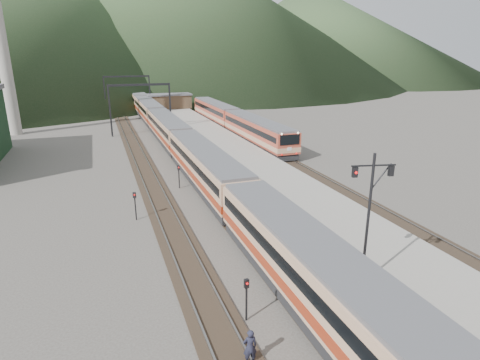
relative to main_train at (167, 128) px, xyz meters
name	(u,v)px	position (x,y,z in m)	size (l,w,h in m)	color
track_main	(179,154)	(0.00, -7.76, -2.06)	(2.60, 200.00, 0.23)	black
track_far	(139,157)	(-5.00, -7.76, -2.06)	(2.60, 200.00, 0.23)	black
track_second	(261,147)	(11.50, -7.76, -2.06)	(2.60, 200.00, 0.23)	black
platform	(224,151)	(5.60, -9.76, -1.63)	(8.00, 100.00, 1.00)	gray
gantry_near	(140,99)	(-2.85, 7.24, 3.46)	(9.55, 0.25, 8.00)	black
gantry_far	(127,87)	(-2.85, 32.24, 3.46)	(9.55, 0.25, 8.00)	black
smokestack	(0,35)	(-22.00, 14.24, 12.87)	(1.80, 1.80, 30.00)	#9E998E
station_shed	(169,101)	(5.60, 30.24, 0.44)	(9.40, 4.40, 3.10)	#503C29
hill_a	(8,9)	(-40.00, 142.24, 27.87)	(180.00, 180.00, 60.00)	#2A4624
hill_b	(162,6)	(30.00, 182.24, 35.37)	(220.00, 220.00, 75.00)	#2A4624
hill_c	(307,30)	(110.00, 162.24, 22.87)	(160.00, 160.00, 50.00)	#2A4624
main_train	(167,128)	(0.00, 0.00, 0.00)	(3.11, 106.57, 3.80)	tan
second_train	(233,120)	(11.50, 4.23, -0.04)	(3.04, 41.41, 3.71)	#AF4531
signal_mast	(369,207)	(2.77, -42.74, 3.14)	(2.16, 0.63, 7.00)	black
short_signal_a	(246,294)	(-3.47, -42.30, -0.66)	(0.24, 0.19, 2.27)	black
short_signal_b	(179,174)	(-2.58, -21.27, -0.66)	(0.25, 0.20, 2.27)	black
short_signal_c	(135,202)	(-7.29, -27.80, -0.66)	(0.26, 0.23, 2.27)	black
worker	(250,347)	(-4.32, -45.02, -1.31)	(0.60, 0.39, 1.64)	#1E1F31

